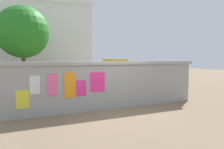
{
  "coord_description": "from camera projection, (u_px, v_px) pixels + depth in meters",
  "views": [
    {
      "loc": [
        -3.16,
        -6.9,
        1.83
      ],
      "look_at": [
        0.72,
        1.5,
        1.15
      ],
      "focal_mm": 32.85,
      "sensor_mm": 36.0,
      "label": 1
    }
  ],
  "objects": [
    {
      "name": "bicycle_far",
      "position": [
        26.0,
        88.0,
        10.39
      ],
      "size": [
        1.68,
        0.53,
        0.95
      ],
      "color": "black",
      "rests_on": "ground"
    },
    {
      "name": "bicycle_near",
      "position": [
        151.0,
        89.0,
        10.09
      ],
      "size": [
        1.7,
        0.44,
        0.95
      ],
      "color": "black",
      "rests_on": "ground"
    },
    {
      "name": "building_background",
      "position": [
        19.0,
        39.0,
        21.08
      ],
      "size": [
        14.21,
        6.05,
        7.79
      ],
      "color": "white",
      "rests_on": "ground"
    },
    {
      "name": "auto_rickshaw_truck",
      "position": [
        102.0,
        73.0,
        14.1
      ],
      "size": [
        3.71,
        1.78,
        1.85
      ],
      "color": "black",
      "rests_on": "ground"
    },
    {
      "name": "motorcycle",
      "position": [
        66.0,
        87.0,
        10.29
      ],
      "size": [
        1.89,
        0.62,
        0.87
      ],
      "color": "black",
      "rests_on": "ground"
    },
    {
      "name": "person_walking",
      "position": [
        15.0,
        83.0,
        7.45
      ],
      "size": [
        0.4,
        0.4,
        1.62
      ],
      "color": "purple",
      "rests_on": "ground"
    },
    {
      "name": "tree_roadside",
      "position": [
        23.0,
        32.0,
        15.34
      ],
      "size": [
        3.89,
        3.89,
        5.84
      ],
      "color": "brown",
      "rests_on": "ground"
    },
    {
      "name": "poster_wall",
      "position": [
        111.0,
        84.0,
        7.63
      ],
      "size": [
        7.58,
        0.42,
        1.77
      ],
      "color": "#9A9A9A",
      "rests_on": "ground"
    },
    {
      "name": "ground",
      "position": [
        66.0,
        85.0,
        14.94
      ],
      "size": [
        60.0,
        60.0,
        0.0
      ],
      "primitive_type": "plane",
      "color": "#7A664C"
    }
  ]
}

